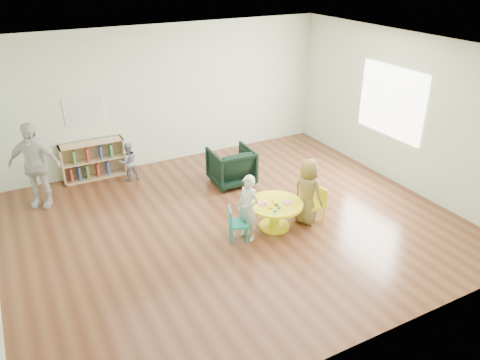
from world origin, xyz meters
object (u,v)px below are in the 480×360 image
Objects in this scene: kid_chair_left at (236,223)px; child_right at (308,191)px; kid_chair_right at (316,203)px; child_left at (248,208)px; toddler at (128,162)px; armchair at (231,166)px; bookshelf at (92,160)px; adult_caretaker at (35,165)px; activity_table at (275,211)px.

child_right reaches higher than kid_chair_left.
child_left is (-1.26, 0.04, 0.22)m from kid_chair_right.
toddler is (-2.13, 2.90, -0.17)m from child_right.
armchair is 1.94m from child_left.
armchair is (2.27, -1.51, -0.01)m from bookshelf.
kid_chair_left is at bearing -16.90° from adult_caretaker.
adult_caretaker reaches higher than kid_chair_right.
bookshelf is at bearing 62.46° from adult_caretaker.
adult_caretaker is (-2.51, 2.57, 0.47)m from kid_chair_left.
activity_table is 0.84× the size of child_left.
kid_chair_left is 0.46× the size of bookshelf.
toddler reaches higher than kid_chair_right.
child_right is (1.09, -0.02, 0.03)m from child_left.
activity_table is 0.58m from child_left.
kid_chair_left is 0.71× the size of toddler.
adult_caretaker is (-2.69, 2.63, 0.23)m from child_left.
kid_chair_right is 3.72m from toddler.
armchair is (-0.61, 1.86, 0.05)m from kid_chair_right.
activity_table is at bearing 120.25° from toddler.
activity_table is 0.72m from kid_chair_left.
toddler is at bearing -29.72° from armchair.
child_right is 3.60m from toddler.
child_left is 0.95× the size of child_right.
toddler is at bearing 179.85° from child_left.
activity_table is 0.74× the size of bookshelf.
bookshelf is 0.79× the size of adult_caretaker.
kid_chair_left is 3.59m from bookshelf.
child_left reaches higher than activity_table.
child_right is 0.73× the size of adult_caretaker.
kid_chair_right reaches higher than activity_table.
activity_table is 1.55× the size of kid_chair_right.
adult_caretaker reaches higher than kid_chair_left.
child_left reaches higher than toddler.
activity_table is at bearing 88.78° from armchair.
kid_chair_right is (1.44, -0.09, 0.01)m from kid_chair_left.
toddler is 0.51× the size of adult_caretaker.
armchair is at bearing 13.86° from kid_chair_right.
armchair reaches higher than kid_chair_left.
bookshelf is at bearing -36.07° from toddler.
adult_caretaker reaches higher than armchair.
toddler is (-1.68, 1.06, 0.03)m from armchair.
armchair is 1.91m from child_right.
armchair is at bearing 140.60° from child_left.
adult_caretaker is (-1.06, -0.71, 0.40)m from bookshelf.
toddler is at bearing -37.18° from bookshelf.
kid_chair_left is 3.63m from adult_caretaker.
kid_chair_left is 1.44m from kid_chair_right.
child_left reaches higher than kid_chair_right.
bookshelf is 4.32m from child_right.
child_right is at bearing -6.13° from adult_caretaker.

